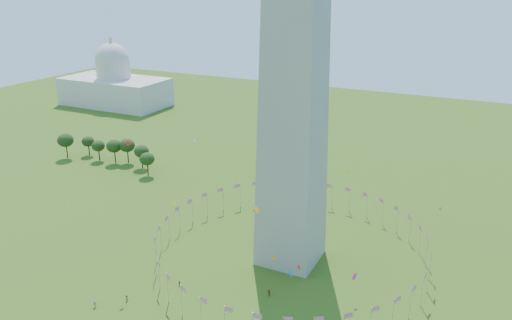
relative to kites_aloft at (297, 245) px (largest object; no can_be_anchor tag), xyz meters
The scene contains 4 objects.
flag_ring 29.91m from the kites_aloft, 114.98° to the left, with size 80.24×80.24×9.00m.
capitol_building 245.14m from the kites_aloft, 141.19° to the left, with size 70.00×35.00×46.00m, color beige, non-canonical shape.
kites_aloft is the anchor object (origin of this frame).
tree_line_west 134.09m from the kites_aloft, 151.14° to the left, with size 55.34×15.58×11.63m.
Camera 1 is at (48.98, -73.24, 79.73)m, focal length 35.00 mm.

